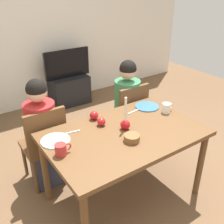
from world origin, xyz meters
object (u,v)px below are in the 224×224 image
object	(u,v)px
tv_stand	(69,90)
candle_centerpiece	(125,123)
apple_near_candle	(101,122)
apple_by_left_plate	(94,115)
chair_left	(45,142)
plate_left	(55,141)
mug_left	(61,149)
tv	(67,64)
dining_table	(124,140)
plate_right	(147,106)
chair_right	(128,114)
person_left_child	(43,136)
bowl_walnuts	(132,138)
mug_right	(167,108)
person_right_child	(127,109)

from	to	relation	value
tv_stand	candle_centerpiece	bearing A→B (deg)	-102.64
apple_near_candle	apple_by_left_plate	bearing A→B (deg)	88.49
chair_left	plate_left	xyz separation A→B (m)	(-0.03, -0.39, 0.24)
mug_left	apple_near_candle	xyz separation A→B (m)	(0.50, 0.21, -0.01)
tv	apple_by_left_plate	bearing A→B (deg)	-108.37
dining_table	tv	distance (m)	2.36
tv_stand	plate_left	distance (m)	2.42
candle_centerpiece	plate_left	size ratio (longest dim) A/B	1.28
mug_left	apple_by_left_plate	distance (m)	0.61
plate_right	apple_near_candle	distance (m)	0.61
apple_near_candle	tv	bearing A→B (deg)	72.68
chair_right	person_left_child	distance (m)	1.06
mug_left	apple_near_candle	bearing A→B (deg)	22.48
apple_by_left_plate	tv_stand	bearing A→B (deg)	71.62
chair_left	apple_by_left_plate	size ratio (longest dim) A/B	10.57
mug_left	apple_near_candle	distance (m)	0.54
bowl_walnuts	person_left_child	bearing A→B (deg)	122.99
chair_right	person_left_child	bearing A→B (deg)	178.24
chair_right	plate_left	distance (m)	1.18
person_left_child	mug_right	bearing A→B (deg)	-26.79
plate_right	apple_by_left_plate	size ratio (longest dim) A/B	2.98
tv_stand	apple_by_left_plate	xyz separation A→B (m)	(-0.64, -1.94, 0.55)
person_left_child	candle_centerpiece	world-z (taller)	person_left_child
person_left_child	bowl_walnuts	xyz separation A→B (m)	(0.51, -0.78, 0.21)
apple_near_candle	candle_centerpiece	bearing A→B (deg)	-51.51
person_right_child	plate_left	distance (m)	1.18
person_right_child	mug_right	world-z (taller)	person_right_child
tv	bowl_walnuts	xyz separation A→B (m)	(-0.57, -2.44, 0.07)
person_left_child	mug_right	size ratio (longest dim) A/B	8.88
person_left_child	candle_centerpiece	xyz separation A→B (m)	(0.57, -0.59, 0.25)
person_right_child	mug_right	bearing A→B (deg)	-83.11
dining_table	bowl_walnuts	distance (m)	0.18
tv	candle_centerpiece	xyz separation A→B (m)	(-0.51, -2.26, 0.11)
person_left_child	apple_near_candle	bearing A→B (deg)	-43.87
chair_left	candle_centerpiece	bearing A→B (deg)	-44.37
chair_right	bowl_walnuts	size ratio (longest dim) A/B	6.63
person_right_child	tv_stand	distance (m)	1.69
candle_centerpiece	mug_right	bearing A→B (deg)	2.94
apple_near_candle	apple_by_left_plate	world-z (taller)	apple_by_left_plate
tv_stand	apple_near_candle	size ratio (longest dim) A/B	7.97
tv	mug_right	distance (m)	2.23
dining_table	tv_stand	size ratio (longest dim) A/B	2.19
dining_table	chair_left	bearing A→B (deg)	131.44
dining_table	bowl_walnuts	size ratio (longest dim) A/B	10.32
dining_table	plate_left	size ratio (longest dim) A/B	5.68
chair_left	apple_by_left_plate	bearing A→B (deg)	-29.39
tv	tv_stand	bearing A→B (deg)	-90.00
chair_right	apple_by_left_plate	distance (m)	0.72
dining_table	tv_stand	xyz separation A→B (m)	(0.54, 2.30, -0.43)
chair_left	person_right_child	bearing A→B (deg)	1.76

